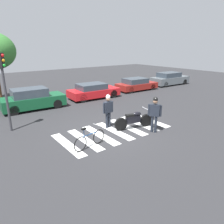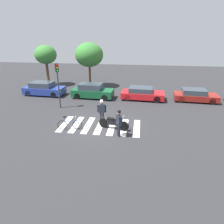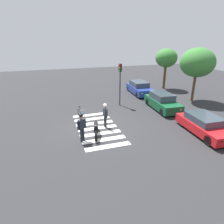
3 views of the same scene
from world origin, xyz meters
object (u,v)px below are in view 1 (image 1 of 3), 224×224
at_px(leaning_bicycle, 90,139).
at_px(car_green_compact, 33,99).
at_px(officer_on_foot, 108,109).
at_px(car_red_convertible, 93,91).
at_px(car_maroon_wagon, 136,84).
at_px(car_grey_coupe, 170,79).
at_px(traffic_light_pole, 4,80).
at_px(police_motorcycle, 134,120).
at_px(officer_by_motorcycle, 155,112).

distance_m(leaning_bicycle, car_green_compact, 7.51).
distance_m(officer_on_foot, car_red_convertible, 6.93).
bearing_deg(officer_on_foot, car_maroon_wagon, 38.07).
height_order(car_red_convertible, car_maroon_wagon, car_red_convertible).
xyz_separation_m(leaning_bicycle, car_green_compact, (-0.10, 7.50, 0.33)).
relative_size(car_green_compact, car_red_convertible, 0.99).
relative_size(car_green_compact, car_grey_coupe, 0.91).
bearing_deg(car_maroon_wagon, traffic_light_pole, -163.52).
bearing_deg(police_motorcycle, car_green_compact, 114.33).
bearing_deg(officer_on_foot, traffic_light_pole, 148.11).
bearing_deg(traffic_light_pole, car_green_compact, 56.60).
bearing_deg(police_motorcycle, officer_by_motorcycle, -64.54).
relative_size(officer_on_foot, car_green_compact, 0.43).
relative_size(police_motorcycle, car_maroon_wagon, 0.52).
relative_size(leaning_bicycle, car_red_convertible, 0.40).
bearing_deg(car_grey_coupe, traffic_light_pole, -168.33).
bearing_deg(officer_on_foot, car_green_compact, 109.50).
height_order(car_green_compact, car_red_convertible, car_green_compact).
bearing_deg(officer_by_motorcycle, traffic_light_pole, 141.48).
bearing_deg(car_grey_coupe, car_red_convertible, -179.19).
xyz_separation_m(police_motorcycle, officer_on_foot, (-1.02, 0.94, 0.60)).
distance_m(officer_on_foot, car_green_compact, 6.45).
distance_m(officer_by_motorcycle, car_maroon_wagon, 10.76).
distance_m(officer_on_foot, traffic_light_pole, 5.38).
relative_size(police_motorcycle, car_green_compact, 0.51).
bearing_deg(car_grey_coupe, car_green_compact, -178.84).
xyz_separation_m(police_motorcycle, car_green_compact, (-3.17, 7.01, 0.23)).
xyz_separation_m(officer_on_foot, car_green_compact, (-2.15, 6.07, -0.37)).
bearing_deg(police_motorcycle, officer_on_foot, 137.29).
bearing_deg(leaning_bicycle, police_motorcycle, 9.05).
bearing_deg(car_green_compact, car_red_convertible, 1.85).
distance_m(car_green_compact, car_red_convertible, 5.15).
bearing_deg(traffic_light_pole, car_grey_coupe, 11.67).
xyz_separation_m(officer_on_foot, car_maroon_wagon, (8.22, 6.44, -0.49)).
height_order(car_maroon_wagon, traffic_light_pole, traffic_light_pole).
relative_size(leaning_bicycle, traffic_light_pole, 0.43).
relative_size(officer_on_foot, car_maroon_wagon, 0.44).
distance_m(officer_by_motorcycle, car_red_convertible, 8.34).
bearing_deg(car_maroon_wagon, car_red_convertible, -177.80).
xyz_separation_m(leaning_bicycle, car_grey_coupe, (15.45, 7.81, 0.30)).
relative_size(leaning_bicycle, car_maroon_wagon, 0.41).
bearing_deg(car_green_compact, car_grey_coupe, 1.16).
height_order(leaning_bicycle, car_grey_coupe, car_grey_coupe).
relative_size(officer_on_foot, car_grey_coupe, 0.39).
bearing_deg(car_green_compact, traffic_light_pole, -123.40).
bearing_deg(traffic_light_pole, police_motorcycle, -34.19).
xyz_separation_m(car_green_compact, car_grey_coupe, (15.55, 0.31, -0.03)).
distance_m(police_motorcycle, officer_on_foot, 1.52).
bearing_deg(officer_on_foot, car_grey_coupe, 25.47).
height_order(police_motorcycle, traffic_light_pole, traffic_light_pole).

